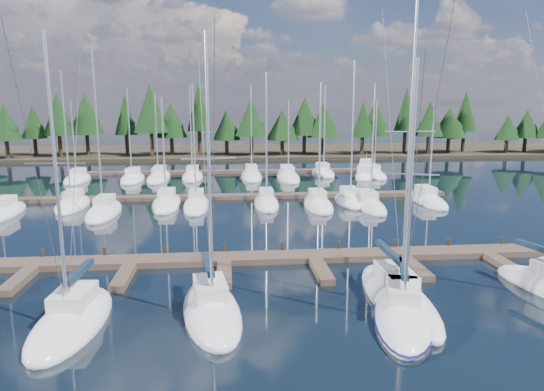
{
  "coord_description": "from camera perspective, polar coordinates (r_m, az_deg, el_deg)",
  "views": [
    {
      "loc": [
        0.31,
        -13.13,
        10.42
      ],
      "look_at": [
        3.57,
        22.0,
        3.68
      ],
      "focal_mm": 32.0,
      "sensor_mm": 36.0,
      "label": 1
    }
  ],
  "objects": [
    {
      "name": "main_dock",
      "position": [
        32.15,
        -5.63,
        -7.77
      ],
      "size": [
        44.0,
        6.13,
        0.9
      ],
      "color": "brown",
      "rests_on": "ground"
    },
    {
      "name": "front_sailboat_2",
      "position": [
        25.53,
        -22.44,
        -13.43
      ],
      "size": [
        3.47,
        8.09,
        14.23
      ],
      "color": "white",
      "rests_on": "ground"
    },
    {
      "name": "ground",
      "position": [
        44.37,
        -5.56,
        -2.82
      ],
      "size": [
        260.0,
        260.0,
        0.0
      ],
      "primitive_type": "plane",
      "color": "black",
      "rests_on": "ground"
    },
    {
      "name": "tree_line",
      "position": [
        93.38,
        -4.55,
        8.91
      ],
      "size": [
        186.63,
        12.08,
        13.56
      ],
      "color": "black",
      "rests_on": "far_shore"
    },
    {
      "name": "front_sailboat_5",
      "position": [
        27.16,
        14.58,
        -11.43
      ],
      "size": [
        2.82,
        9.93,
        16.45
      ],
      "color": "white",
      "rests_on": "ground"
    },
    {
      "name": "far_shore",
      "position": [
        103.62,
        -5.47,
        5.16
      ],
      "size": [
        220.0,
        30.0,
        0.6
      ],
      "primitive_type": "cube",
      "color": "#322A1B",
      "rests_on": "ground"
    },
    {
      "name": "motor_yacht_right",
      "position": [
        70.77,
        10.94,
        2.54
      ],
      "size": [
        5.47,
        8.95,
        4.24
      ],
      "color": "white",
      "rests_on": "ground"
    },
    {
      "name": "front_sailboat_3",
      "position": [
        24.94,
        -7.12,
        -13.23
      ],
      "size": [
        3.87,
        8.29,
        14.37
      ],
      "color": "white",
      "rests_on": "ground"
    },
    {
      "name": "back_docks",
      "position": [
        63.54,
        -5.51,
        1.51
      ],
      "size": [
        50.0,
        21.8,
        0.4
      ],
      "color": "brown",
      "rests_on": "ground"
    },
    {
      "name": "front_sailboat_4",
      "position": [
        25.18,
        15.15,
        -13.32
      ],
      "size": [
        5.2,
        8.87,
        13.18
      ],
      "color": "white",
      "rests_on": "ground"
    },
    {
      "name": "back_sailboat_rows",
      "position": [
        58.96,
        -5.08,
        0.85
      ],
      "size": [
        44.87,
        32.16,
        16.19
      ],
      "color": "white",
      "rests_on": "ground"
    }
  ]
}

